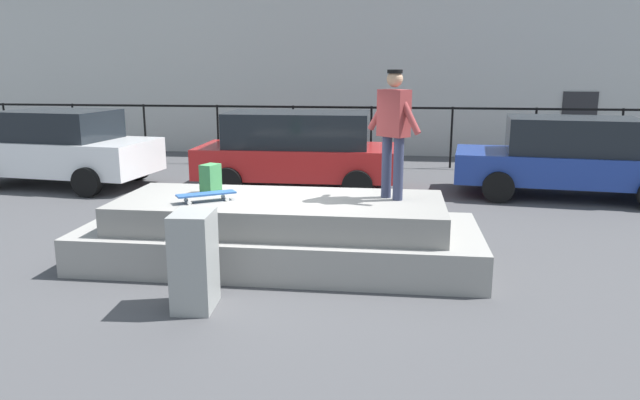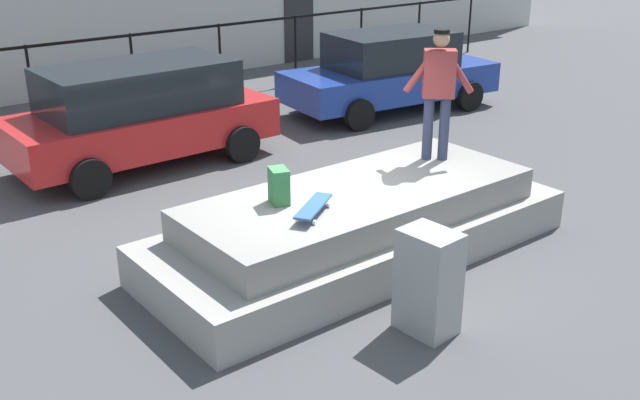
# 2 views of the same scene
# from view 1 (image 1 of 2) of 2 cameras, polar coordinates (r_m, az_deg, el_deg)

# --- Properties ---
(ground_plane) EXTENTS (60.00, 60.00, 0.00)m
(ground_plane) POSITION_cam_1_polar(r_m,az_deg,el_deg) (8.85, -4.67, -5.36)
(ground_plane) COLOR #424244
(concrete_ledge) EXTENTS (5.59, 2.21, 0.91)m
(concrete_ledge) POSITION_cam_1_polar(r_m,az_deg,el_deg) (8.53, -3.79, -3.14)
(concrete_ledge) COLOR gray
(concrete_ledge) RESTS_ON ground_plane
(skateboarder) EXTENTS (0.77, 0.70, 1.78)m
(skateboarder) POSITION_cam_1_polar(r_m,az_deg,el_deg) (8.31, 7.05, 7.13)
(skateboarder) COLOR #2D334C
(skateboarder) RESTS_ON concrete_ledge
(skateboard) EXTENTS (0.79, 0.61, 0.12)m
(skateboard) POSITION_cam_1_polar(r_m,az_deg,el_deg) (8.35, -10.83, 0.53)
(skateboard) COLOR #264C8C
(skateboard) RESTS_ON concrete_ledge
(backpack) EXTENTS (0.28, 0.33, 0.43)m
(backpack) POSITION_cam_1_polar(r_m,az_deg,el_deg) (8.86, -10.44, 2.00)
(backpack) COLOR #33723F
(backpack) RESTS_ON concrete_ledge
(car_white_sedan_near) EXTENTS (4.45, 2.60, 1.75)m
(car_white_sedan_near) POSITION_cam_1_polar(r_m,az_deg,el_deg) (15.11, -23.50, 4.64)
(car_white_sedan_near) COLOR white
(car_white_sedan_near) RESTS_ON ground_plane
(car_red_hatchback_mid) EXTENTS (4.47, 2.20, 1.74)m
(car_red_hatchback_mid) POSITION_cam_1_polar(r_m,az_deg,el_deg) (13.36, -2.08, 4.90)
(car_red_hatchback_mid) COLOR #B21E1E
(car_red_hatchback_mid) RESTS_ON ground_plane
(car_blue_sedan_far) EXTENTS (4.88, 2.51, 1.69)m
(car_blue_sedan_far) POSITION_cam_1_polar(r_m,az_deg,el_deg) (13.67, 22.80, 3.82)
(car_blue_sedan_far) COLOR navy
(car_blue_sedan_far) RESTS_ON ground_plane
(utility_box) EXTENTS (0.48, 0.63, 1.14)m
(utility_box) POSITION_cam_1_polar(r_m,az_deg,el_deg) (6.98, -11.96, -5.70)
(utility_box) COLOR gray
(utility_box) RESTS_ON ground_plane
(fence_row) EXTENTS (24.06, 0.06, 1.66)m
(fence_row) POSITION_cam_1_polar(r_m,az_deg,el_deg) (16.66, 1.15, 7.36)
(fence_row) COLOR black
(fence_row) RESTS_ON ground_plane
(warehouse_building) EXTENTS (36.47, 6.71, 5.44)m
(warehouse_building) POSITION_cam_1_polar(r_m,az_deg,el_deg) (21.88, 2.70, 12.68)
(warehouse_building) COLOR #B2B2AD
(warehouse_building) RESTS_ON ground_plane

